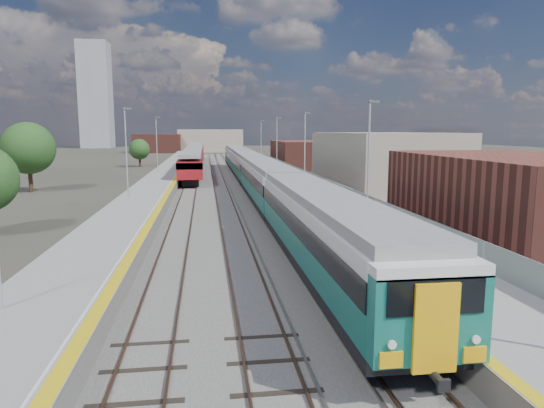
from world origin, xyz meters
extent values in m
plane|color=#47443A|center=(0.00, 50.00, 0.00)|extent=(320.00, 320.00, 0.00)
cube|color=#565451|center=(-2.25, 52.50, 0.03)|extent=(10.50, 155.00, 0.06)
cube|color=#4C3323|center=(0.78, 55.00, 0.11)|extent=(0.07, 160.00, 0.14)
cube|color=#4C3323|center=(2.22, 55.00, 0.11)|extent=(0.07, 160.00, 0.14)
cube|color=#4C3323|center=(-2.72, 55.00, 0.11)|extent=(0.07, 160.00, 0.14)
cube|color=#4C3323|center=(-1.28, 55.00, 0.11)|extent=(0.07, 160.00, 0.14)
cube|color=#4C3323|center=(-6.22, 55.00, 0.11)|extent=(0.07, 160.00, 0.14)
cube|color=#4C3323|center=(-4.78, 55.00, 0.11)|extent=(0.07, 160.00, 0.14)
cube|color=gray|center=(0.45, 55.00, 0.10)|extent=(0.08, 160.00, 0.10)
cube|color=gray|center=(-0.95, 55.00, 0.10)|extent=(0.08, 160.00, 0.10)
cube|color=slate|center=(5.25, 52.50, 0.50)|extent=(4.70, 155.00, 1.00)
cube|color=gray|center=(5.25, 52.50, 1.00)|extent=(4.70, 155.00, 0.03)
cube|color=gold|center=(3.15, 52.50, 1.02)|extent=(0.40, 155.00, 0.01)
cube|color=gray|center=(7.45, 52.50, 1.60)|extent=(0.06, 155.00, 1.20)
cylinder|color=#9EA0A3|center=(6.60, 22.00, 4.77)|extent=(0.12, 0.12, 7.50)
cube|color=#4C4C4F|center=(6.85, 22.00, 8.42)|extent=(0.70, 0.18, 0.14)
cylinder|color=#9EA0A3|center=(6.60, 42.00, 4.77)|extent=(0.12, 0.12, 7.50)
cube|color=#4C4C4F|center=(6.85, 42.00, 8.42)|extent=(0.70, 0.18, 0.14)
cylinder|color=#9EA0A3|center=(6.60, 62.00, 4.77)|extent=(0.12, 0.12, 7.50)
cube|color=#4C4C4F|center=(6.85, 62.00, 8.42)|extent=(0.70, 0.18, 0.14)
cylinder|color=#9EA0A3|center=(6.60, 82.00, 4.77)|extent=(0.12, 0.12, 7.50)
cube|color=#4C4C4F|center=(6.85, 82.00, 8.42)|extent=(0.70, 0.18, 0.14)
cube|color=slate|center=(-9.05, 52.50, 0.50)|extent=(4.30, 155.00, 1.00)
cube|color=gray|center=(-9.05, 52.50, 1.00)|extent=(4.30, 155.00, 0.03)
cube|color=gold|center=(-7.15, 52.50, 1.02)|extent=(0.45, 155.00, 0.01)
cube|color=silver|center=(-7.50, 52.50, 1.03)|extent=(0.08, 155.00, 0.01)
cylinder|color=#9EA0A3|center=(-10.20, 34.00, 4.77)|extent=(0.12, 0.12, 7.50)
cube|color=#4C4C4F|center=(-9.95, 34.00, 8.42)|extent=(0.70, 0.18, 0.14)
cylinder|color=#9EA0A3|center=(-10.20, 60.00, 4.77)|extent=(0.12, 0.12, 7.50)
cube|color=#4C4C4F|center=(-9.95, 60.00, 8.42)|extent=(0.70, 0.18, 0.14)
cube|color=brown|center=(14.00, 18.00, 2.60)|extent=(9.00, 16.00, 5.20)
cube|color=gray|center=(16.00, 45.00, 3.20)|extent=(11.00, 22.00, 6.40)
cube|color=brown|center=(13.00, 78.00, 2.40)|extent=(8.00, 18.00, 4.80)
cube|color=gray|center=(-2.00, 150.00, 3.50)|extent=(20.00, 14.00, 7.00)
cube|color=brown|center=(-18.00, 145.00, 2.80)|extent=(14.00, 12.00, 5.60)
cube|color=gray|center=(-45.00, 190.00, 20.00)|extent=(11.00, 11.00, 40.00)
cube|color=black|center=(1.50, 12.93, 0.91)|extent=(2.80, 20.10, 0.47)
cube|color=#115B49|center=(1.50, 12.93, 1.73)|extent=(2.91, 20.10, 1.17)
cube|color=black|center=(1.50, 12.93, 2.66)|extent=(2.97, 20.10, 0.80)
cube|color=silver|center=(1.50, 12.93, 3.30)|extent=(2.91, 20.10, 0.49)
cube|color=gray|center=(1.50, 12.93, 3.73)|extent=(2.58, 20.10, 0.41)
cube|color=black|center=(1.50, 33.53, 0.91)|extent=(2.80, 20.10, 0.47)
cube|color=#115B49|center=(1.50, 33.53, 1.73)|extent=(2.91, 20.10, 1.17)
cube|color=black|center=(1.50, 33.53, 2.66)|extent=(2.97, 20.10, 0.80)
cube|color=silver|center=(1.50, 33.53, 3.30)|extent=(2.91, 20.10, 0.49)
cube|color=gray|center=(1.50, 33.53, 3.73)|extent=(2.58, 20.10, 0.41)
cube|color=black|center=(1.50, 54.12, 0.91)|extent=(2.80, 20.10, 0.47)
cube|color=#115B49|center=(1.50, 54.12, 1.73)|extent=(2.91, 20.10, 1.17)
cube|color=black|center=(1.50, 54.12, 2.66)|extent=(2.97, 20.10, 0.80)
cube|color=silver|center=(1.50, 54.12, 3.30)|extent=(2.91, 20.10, 0.49)
cube|color=gray|center=(1.50, 54.12, 3.73)|extent=(2.58, 20.10, 0.41)
cube|color=black|center=(1.50, 74.72, 0.91)|extent=(2.80, 20.10, 0.47)
cube|color=#115B49|center=(1.50, 74.72, 1.73)|extent=(2.91, 20.10, 1.17)
cube|color=black|center=(1.50, 74.72, 2.66)|extent=(2.97, 20.10, 0.80)
cube|color=silver|center=(1.50, 74.72, 3.30)|extent=(2.91, 20.10, 0.49)
cube|color=gray|center=(1.50, 74.72, 3.73)|extent=(2.58, 20.10, 0.41)
cube|color=#115B49|center=(1.50, 2.62, 2.22)|extent=(2.89, 0.62, 2.16)
cube|color=black|center=(1.50, 2.30, 2.83)|extent=(2.37, 0.06, 0.82)
cube|color=#E8A70F|center=(1.50, 2.24, 2.11)|extent=(1.08, 0.10, 2.16)
cube|color=black|center=(-5.50, 57.31, 0.49)|extent=(1.98, 16.81, 0.69)
cube|color=maroon|center=(-5.50, 57.31, 2.13)|extent=(2.92, 19.78, 2.08)
cube|color=black|center=(-5.50, 57.31, 2.65)|extent=(2.98, 19.78, 0.73)
cube|color=gray|center=(-5.50, 57.31, 3.70)|extent=(2.60, 19.78, 0.42)
cube|color=black|center=(-5.50, 77.60, 0.49)|extent=(1.98, 16.81, 0.69)
cube|color=maroon|center=(-5.50, 77.60, 2.13)|extent=(2.92, 19.78, 2.08)
cube|color=black|center=(-5.50, 77.60, 2.65)|extent=(2.98, 19.78, 0.73)
cube|color=gray|center=(-5.50, 77.60, 3.70)|extent=(2.60, 19.78, 0.42)
cube|color=black|center=(-5.50, 97.88, 0.49)|extent=(1.98, 16.81, 0.69)
cube|color=maroon|center=(-5.50, 97.88, 2.13)|extent=(2.92, 19.78, 2.08)
cube|color=black|center=(-5.50, 97.88, 2.65)|extent=(2.98, 19.78, 0.73)
cube|color=gray|center=(-5.50, 97.88, 3.70)|extent=(2.60, 19.78, 0.42)
cylinder|color=#382619|center=(-22.53, 47.62, 1.32)|extent=(0.44, 0.44, 2.64)
sphere|color=#1B4119|center=(-22.53, 47.62, 4.76)|extent=(5.57, 5.57, 5.57)
cylinder|color=#382619|center=(-15.75, 84.64, 0.90)|extent=(0.44, 0.44, 1.79)
sphere|color=#1B4119|center=(-15.75, 84.64, 3.23)|extent=(3.78, 3.78, 3.78)
cylinder|color=#382619|center=(20.84, 64.76, 0.94)|extent=(0.44, 0.44, 1.88)
sphere|color=#1B4119|center=(20.84, 64.76, 3.40)|extent=(3.97, 3.97, 3.97)
camera|label=1|loc=(-3.68, -7.73, 6.62)|focal=32.00mm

